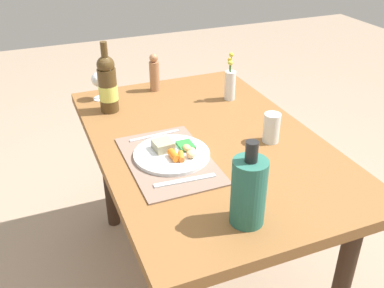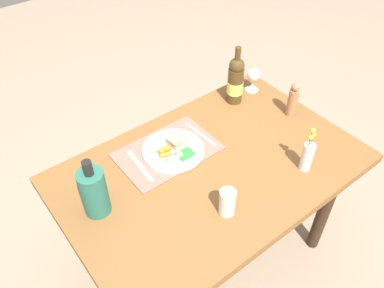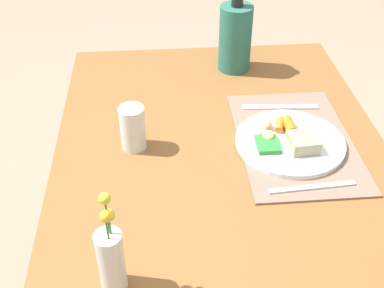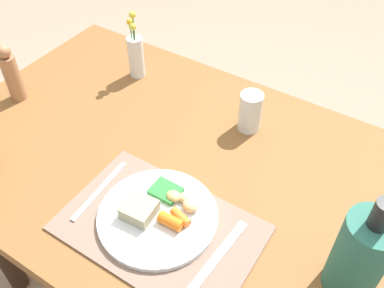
# 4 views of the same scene
# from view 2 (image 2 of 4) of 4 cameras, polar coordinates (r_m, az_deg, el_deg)

# --- Properties ---
(ground_plane) EXTENTS (8.00, 8.00, 0.00)m
(ground_plane) POSITION_cam_2_polar(r_m,az_deg,el_deg) (2.30, 2.22, -16.08)
(ground_plane) COLOR gray
(dining_table) EXTENTS (1.30, 0.85, 0.74)m
(dining_table) POSITION_cam_2_polar(r_m,az_deg,el_deg) (1.77, 2.78, -5.38)
(dining_table) COLOR brown
(dining_table) RESTS_ON ground_plane
(placemat) EXTENTS (0.45, 0.29, 0.01)m
(placemat) POSITION_cam_2_polar(r_m,az_deg,el_deg) (1.76, -3.59, -1.06)
(placemat) COLOR #806657
(placemat) RESTS_ON dining_table
(dinner_plate) EXTENTS (0.28, 0.28, 0.05)m
(dinner_plate) POSITION_cam_2_polar(r_m,az_deg,el_deg) (1.75, -2.70, -0.82)
(dinner_plate) COLOR silver
(dinner_plate) RESTS_ON placemat
(fork) EXTENTS (0.03, 0.20, 0.00)m
(fork) POSITION_cam_2_polar(r_m,az_deg,el_deg) (1.84, 1.21, 1.41)
(fork) COLOR silver
(fork) RESTS_ON placemat
(knife) EXTENTS (0.03, 0.21, 0.00)m
(knife) POSITION_cam_2_polar(r_m,az_deg,el_deg) (1.71, -7.61, -3.15)
(knife) COLOR silver
(knife) RESTS_ON placemat
(wine_glass) EXTENTS (0.07, 0.07, 0.13)m
(wine_glass) POSITION_cam_2_polar(r_m,az_deg,el_deg) (2.11, 8.93, 9.82)
(wine_glass) COLOR white
(wine_glass) RESTS_ON dining_table
(water_tumbler) EXTENTS (0.06, 0.06, 0.12)m
(water_tumbler) POSITION_cam_2_polar(r_m,az_deg,el_deg) (1.51, 5.14, -8.62)
(water_tumbler) COLOR silver
(water_tumbler) RESTS_ON dining_table
(flower_vase) EXTENTS (0.05, 0.05, 0.23)m
(flower_vase) POSITION_cam_2_polar(r_m,az_deg,el_deg) (1.71, 16.48, -1.56)
(flower_vase) COLOR silver
(flower_vase) RESTS_ON dining_table
(pepper_mill) EXTENTS (0.05, 0.05, 0.18)m
(pepper_mill) POSITION_cam_2_polar(r_m,az_deg,el_deg) (1.98, 14.48, 6.23)
(pepper_mill) COLOR #A7724E
(pepper_mill) RESTS_ON dining_table
(cooler_bottle) EXTENTS (0.10, 0.10, 0.27)m
(cooler_bottle) POSITION_cam_2_polar(r_m,az_deg,el_deg) (1.51, -14.09, -6.77)
(cooler_bottle) COLOR #296656
(cooler_bottle) RESTS_ON dining_table
(wine_bottle) EXTENTS (0.08, 0.08, 0.31)m
(wine_bottle) POSITION_cam_2_polar(r_m,az_deg,el_deg) (2.00, 6.35, 9.15)
(wine_bottle) COLOR #4C361A
(wine_bottle) RESTS_ON dining_table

